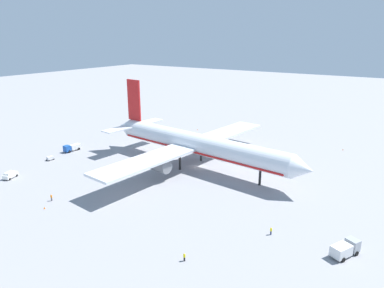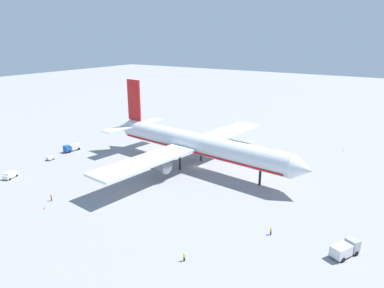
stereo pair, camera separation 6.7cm
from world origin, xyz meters
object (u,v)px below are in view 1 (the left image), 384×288
Objects in this scene: service_truck_0 at (345,249)px; traffic_cone_4 at (44,208)px; ground_worker_1 at (51,198)px; traffic_cone_0 at (197,129)px; traffic_cone_2 at (343,149)px; service_truck_2 at (72,147)px; baggage_cart_1 at (50,158)px; ground_worker_0 at (184,257)px; traffic_cone_1 at (143,135)px; ground_worker_2 at (271,231)px; airliner at (195,144)px; service_van at (10,175)px.

traffic_cone_4 is (-63.24, -18.82, -1.21)m from service_truck_0.
ground_worker_1 is at bearing 121.86° from traffic_cone_4.
traffic_cone_4 is (8.71, -81.91, 0.00)m from traffic_cone_0.
traffic_cone_0 and traffic_cone_2 have the same top height.
service_truck_2 is 10.52m from baggage_cart_1.
ground_worker_0 is (-24.09, -17.61, -0.65)m from service_truck_0.
ground_worker_0 is 2.99× the size of traffic_cone_0.
ground_worker_1 is 4.36m from traffic_cone_4.
traffic_cone_4 is at bearing -178.23° from ground_worker_0.
traffic_cone_1 is at bearing 135.51° from ground_worker_0.
ground_worker_0 is 19.75m from ground_worker_2.
traffic_cone_2 is (80.55, 53.23, -1.03)m from service_truck_2.
airliner is at bearing 67.26° from ground_worker_1.
service_truck_0 reaches higher than traffic_cone_0.
service_van is 2.76× the size of ground_worker_2.
service_van is 2.86× the size of ground_worker_0.
ground_worker_2 is 84.52m from traffic_cone_1.
traffic_cone_1 is at bearing 153.24° from service_truck_0.
baggage_cart_1 is 1.76× the size of ground_worker_2.
airliner is 46.54m from service_truck_2.
airliner is 43.35m from ground_worker_2.
ground_worker_1 reaches higher than traffic_cone_2.
baggage_cart_1 is at bearing -153.93° from airliner.
baggage_cart_1 is (-43.11, -21.09, -6.66)m from airliner.
baggage_cart_1 is 1.71× the size of ground_worker_1.
airliner is 44.54× the size of ground_worker_0.
traffic_cone_1 is at bearing 76.00° from service_truck_2.
ground_worker_1 is 53.38m from ground_worker_2.
service_van is 8.54× the size of traffic_cone_0.
traffic_cone_4 is (-39.15, -1.21, -0.56)m from ground_worker_0.
ground_worker_2 reaches higher than traffic_cone_2.
traffic_cone_4 is (2.28, -3.66, -0.62)m from ground_worker_1.
service_truck_2 is at bearing -146.54° from traffic_cone_2.
ground_worker_0 is at bearing -4.75° from service_van.
service_truck_0 reaches higher than ground_worker_2.
traffic_cone_4 is (-49.07, -18.28, -0.59)m from ground_worker_2.
ground_worker_0 is at bearing -3.39° from ground_worker_1.
service_van is 16.41m from baggage_cart_1.
service_truck_0 is at bearing -26.91° from airliner.
ground_worker_2 is at bearing 20.44° from traffic_cone_4.
traffic_cone_0 is at bearing 138.75° from service_truck_0.
service_truck_0 is at bearing -78.96° from traffic_cone_2.
ground_worker_2 is (73.93, 11.76, -0.17)m from service_van.
service_truck_2 is at bearing -104.00° from traffic_cone_1.
ground_worker_2 is at bearing -3.10° from baggage_cart_1.
baggage_cart_1 reaches higher than traffic_cone_4.
service_truck_2 is 11.45× the size of traffic_cone_0.
service_truck_0 is at bearing -8.51° from service_truck_2.
traffic_cone_2 is 1.00× the size of traffic_cone_4.
airliner is 45.34m from traffic_cone_0.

